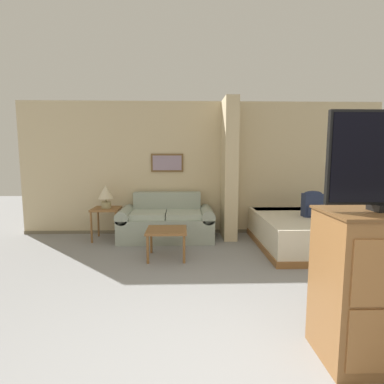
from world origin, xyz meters
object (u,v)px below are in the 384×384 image
(coffee_table, at_px, (167,233))
(tv_dresser, at_px, (382,287))
(backpack, at_px, (313,203))
(couch, at_px, (167,222))
(table_lamp, at_px, (106,194))
(bed, at_px, (303,231))

(coffee_table, xyz_separation_m, tv_dresser, (1.76, -2.33, 0.19))
(tv_dresser, bearing_deg, backpack, 76.61)
(couch, xyz_separation_m, table_lamp, (-1.11, -0.01, 0.54))
(couch, bearing_deg, coffee_table, -86.67)
(coffee_table, height_order, table_lamp, table_lamp)
(couch, distance_m, coffee_table, 1.06)
(couch, bearing_deg, tv_dresser, -61.75)
(coffee_table, distance_m, tv_dresser, 2.93)
(tv_dresser, bearing_deg, couch, 118.25)
(coffee_table, height_order, tv_dresser, tv_dresser)
(couch, bearing_deg, table_lamp, -179.40)
(bed, distance_m, backpack, 0.50)
(couch, height_order, bed, couch)
(table_lamp, bearing_deg, bed, -9.26)
(couch, height_order, tv_dresser, tv_dresser)
(coffee_table, relative_size, backpack, 1.39)
(couch, relative_size, coffee_table, 2.89)
(coffee_table, distance_m, table_lamp, 1.64)
(tv_dresser, xyz_separation_m, bed, (0.54, 2.81, -0.31))
(bed, bearing_deg, tv_dresser, -100.90)
(couch, distance_m, backpack, 2.59)
(tv_dresser, bearing_deg, bed, 79.10)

